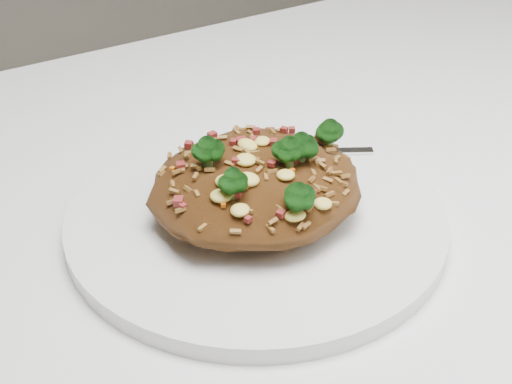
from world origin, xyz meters
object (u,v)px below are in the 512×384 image
at_px(dining_table, 341,294).
at_px(fork, 287,152).
at_px(plate, 256,216).
at_px(fried_rice, 257,176).

relative_size(dining_table, fork, 8.07).
bearing_deg(dining_table, plate, 163.50).
xyz_separation_m(fried_rice, fork, (0.06, 0.05, -0.03)).
bearing_deg(fried_rice, plate, 117.02).
height_order(plate, fried_rice, fried_rice).
bearing_deg(dining_table, fried_rice, 163.97).
distance_m(dining_table, plate, 0.12).
bearing_deg(fried_rice, dining_table, -16.03).
height_order(fried_rice, fork, fried_rice).
relative_size(fried_rice, fork, 1.08).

